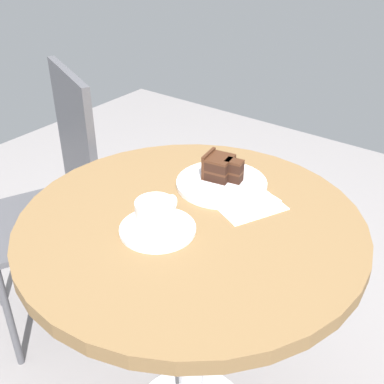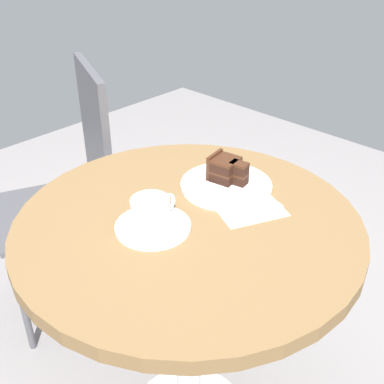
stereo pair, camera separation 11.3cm
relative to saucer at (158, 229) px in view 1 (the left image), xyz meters
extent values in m
cylinder|color=brown|center=(0.08, -0.03, -0.02)|extent=(0.80, 0.80, 0.03)
cylinder|color=silver|center=(0.08, -0.03, -0.39)|extent=(0.07, 0.07, 0.70)
cylinder|color=white|center=(0.00, 0.00, 0.00)|extent=(0.17, 0.17, 0.01)
cylinder|color=white|center=(0.00, 0.00, 0.04)|extent=(0.09, 0.09, 0.06)
cylinder|color=beige|center=(0.00, 0.00, 0.07)|extent=(0.08, 0.08, 0.00)
torus|color=white|center=(0.05, 0.00, 0.04)|extent=(0.05, 0.01, 0.05)
cube|color=silver|center=(-0.03, -0.02, 0.01)|extent=(0.06, 0.07, 0.00)
ellipsoid|color=silver|center=(-0.06, 0.01, 0.01)|extent=(0.02, 0.02, 0.00)
cylinder|color=white|center=(0.25, 0.00, 0.00)|extent=(0.23, 0.23, 0.01)
cube|color=black|center=(0.26, 0.02, 0.02)|extent=(0.08, 0.08, 0.02)
cube|color=black|center=(0.27, -0.02, 0.02)|extent=(0.04, 0.05, 0.02)
cube|color=#422314|center=(0.26, 0.02, 0.03)|extent=(0.08, 0.08, 0.01)
cube|color=#422314|center=(0.27, -0.02, 0.03)|extent=(0.04, 0.05, 0.01)
cube|color=black|center=(0.26, 0.02, 0.05)|extent=(0.08, 0.08, 0.02)
cube|color=black|center=(0.27, -0.02, 0.05)|extent=(0.04, 0.05, 0.02)
cube|color=#422314|center=(0.26, 0.02, 0.06)|extent=(0.08, 0.08, 0.01)
cube|color=#422314|center=(0.27, -0.02, 0.06)|extent=(0.04, 0.05, 0.01)
cube|color=#422314|center=(0.26, 0.05, 0.04)|extent=(0.07, 0.02, 0.06)
cube|color=silver|center=(0.22, 0.00, 0.01)|extent=(0.01, 0.10, 0.00)
cube|color=silver|center=(0.21, 0.06, 0.01)|extent=(0.02, 0.03, 0.00)
cube|color=silver|center=(0.22, -0.09, 0.00)|extent=(0.20, 0.20, 0.00)
cube|color=silver|center=(0.23, -0.07, 0.00)|extent=(0.18, 0.18, 0.00)
cylinder|color=#4C4C51|center=(-0.10, 0.57, -0.54)|extent=(0.02, 0.02, 0.43)
cylinder|color=#4C4C51|center=(0.32, 0.73, -0.54)|extent=(0.02, 0.02, 0.43)
cylinder|color=#4C4C51|center=(0.19, 0.44, -0.54)|extent=(0.02, 0.02, 0.43)
cube|color=#4C4C51|center=(0.11, 0.65, -0.31)|extent=(0.50, 0.50, 0.02)
cube|color=#4C4C51|center=(0.27, 0.58, -0.06)|extent=(0.17, 0.34, 0.48)
camera|label=1|loc=(-0.65, -0.58, 0.62)|focal=45.00mm
camera|label=2|loc=(-0.57, -0.67, 0.62)|focal=45.00mm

